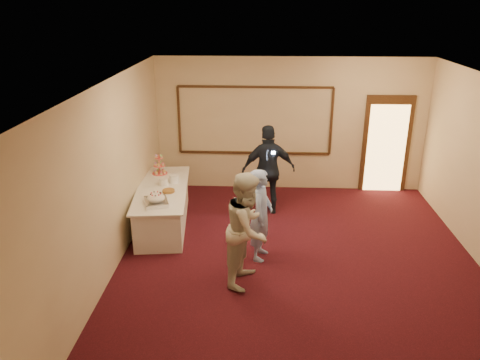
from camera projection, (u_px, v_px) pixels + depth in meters
The scene contains 14 objects.
floor at pixel (298, 267), 7.73m from camera, with size 7.00×7.00×0.00m, color black.
room_walls at pixel (305, 150), 7.00m from camera, with size 6.04×7.04×3.02m.
wall_molding at pixel (255, 121), 10.42m from camera, with size 3.45×0.04×1.55m.
doorway at pixel (386, 145), 10.46m from camera, with size 1.05×0.07×2.20m.
buffet_table at pixel (163, 206), 9.04m from camera, with size 1.19×2.51×0.77m.
pavlova_tray at pixel (156, 199), 8.19m from camera, with size 0.51×0.57×0.19m.
cupcake_stand at pixel (159, 166), 9.58m from camera, with size 0.31×0.31×0.46m.
plate_stack_a at pixel (164, 182), 9.02m from camera, with size 0.18×0.18×0.15m.
plate_stack_b at pixel (174, 179), 9.14m from camera, with size 0.19×0.19×0.16m.
tart at pixel (169, 191), 8.69m from camera, with size 0.27×0.27×0.05m.
man at pixel (261, 215), 7.75m from camera, with size 0.58×0.38×1.59m, color #8CA7E6.
woman at pixel (248, 229), 7.05m from camera, with size 0.87×0.68×1.79m, color beige.
guest at pixel (268, 170), 9.38m from camera, with size 1.08×0.45×1.85m, color black.
camera_flash at pixel (273, 152), 9.09m from camera, with size 0.07×0.04×0.05m, color white.
Camera 1 is at (-0.66, -6.73, 4.14)m, focal length 35.00 mm.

